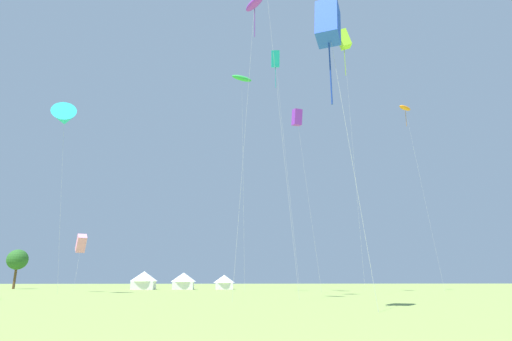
{
  "coord_description": "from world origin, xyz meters",
  "views": [
    {
      "loc": [
        -3.26,
        -4.83,
        1.5
      ],
      "look_at": [
        0.0,
        32.0,
        11.43
      ],
      "focal_mm": 28.8,
      "sensor_mm": 36.0,
      "label": 1
    }
  ],
  "objects_px": {
    "kite_orange_parafoil": "(405,108)",
    "tree_distant_left": "(17,260)",
    "kite_pink_box": "(81,243)",
    "kite_green_parafoil": "(242,79)",
    "festival_tent_right": "(144,279)",
    "kite_lime_box": "(344,40)",
    "festival_tent_left": "(184,280)",
    "kite_purple_box": "(297,118)",
    "kite_blue_box": "(328,23)",
    "kite_purple_parafoil": "(255,4)",
    "kite_cyan_box": "(275,59)",
    "festival_tent_center": "(224,281)",
    "kite_cyan_delta": "(64,118)"
  },
  "relations": [
    {
      "from": "kite_orange_parafoil",
      "to": "tree_distant_left",
      "type": "distance_m",
      "value": 75.01
    },
    {
      "from": "kite_pink_box",
      "to": "tree_distant_left",
      "type": "xyz_separation_m",
      "value": [
        -18.37,
        22.55,
        -1.22
      ]
    },
    {
      "from": "kite_green_parafoil",
      "to": "kite_pink_box",
      "type": "relative_size",
      "value": 3.95
    },
    {
      "from": "kite_orange_parafoil",
      "to": "festival_tent_right",
      "type": "bearing_deg",
      "value": 164.08
    },
    {
      "from": "kite_lime_box",
      "to": "festival_tent_left",
      "type": "height_order",
      "value": "kite_lime_box"
    },
    {
      "from": "festival_tent_right",
      "to": "kite_orange_parafoil",
      "type": "bearing_deg",
      "value": -15.92
    },
    {
      "from": "kite_purple_box",
      "to": "kite_blue_box",
      "type": "xyz_separation_m",
      "value": [
        -4.37,
        -32.55,
        -7.37
      ]
    },
    {
      "from": "festival_tent_right",
      "to": "festival_tent_left",
      "type": "xyz_separation_m",
      "value": [
        6.74,
        0.0,
        -0.11
      ]
    },
    {
      "from": "kite_purple_parafoil",
      "to": "festival_tent_left",
      "type": "relative_size",
      "value": 6.13
    },
    {
      "from": "kite_pink_box",
      "to": "kite_purple_box",
      "type": "distance_m",
      "value": 34.76
    },
    {
      "from": "kite_green_parafoil",
      "to": "kite_orange_parafoil",
      "type": "height_order",
      "value": "kite_green_parafoil"
    },
    {
      "from": "kite_cyan_box",
      "to": "kite_orange_parafoil",
      "type": "height_order",
      "value": "kite_cyan_box"
    },
    {
      "from": "kite_pink_box",
      "to": "kite_blue_box",
      "type": "bearing_deg",
      "value": -56.15
    },
    {
      "from": "kite_purple_box",
      "to": "festival_tent_left",
      "type": "height_order",
      "value": "kite_purple_box"
    },
    {
      "from": "kite_blue_box",
      "to": "kite_lime_box",
      "type": "xyz_separation_m",
      "value": [
        11.49,
        31.27,
        19.56
      ]
    },
    {
      "from": "kite_pink_box",
      "to": "festival_tent_left",
      "type": "distance_m",
      "value": 20.68
    },
    {
      "from": "kite_cyan_box",
      "to": "kite_lime_box",
      "type": "height_order",
      "value": "kite_lime_box"
    },
    {
      "from": "kite_purple_parafoil",
      "to": "kite_cyan_box",
      "type": "distance_m",
      "value": 24.36
    },
    {
      "from": "kite_purple_parafoil",
      "to": "tree_distant_left",
      "type": "bearing_deg",
      "value": 129.2
    },
    {
      "from": "kite_green_parafoil",
      "to": "kite_cyan_box",
      "type": "xyz_separation_m",
      "value": [
        5.08,
        0.74,
        3.83
      ]
    },
    {
      "from": "kite_orange_parafoil",
      "to": "festival_tent_right",
      "type": "relative_size",
      "value": 6.5
    },
    {
      "from": "kite_purple_box",
      "to": "kite_orange_parafoil",
      "type": "height_order",
      "value": "kite_orange_parafoil"
    },
    {
      "from": "kite_purple_parafoil",
      "to": "festival_tent_center",
      "type": "xyz_separation_m",
      "value": [
        -1.73,
        41.95,
        -24.77
      ]
    },
    {
      "from": "kite_blue_box",
      "to": "kite_cyan_delta",
      "type": "bearing_deg",
      "value": 132.28
    },
    {
      "from": "kite_lime_box",
      "to": "kite_purple_box",
      "type": "bearing_deg",
      "value": 169.79
    },
    {
      "from": "kite_purple_box",
      "to": "kite_cyan_box",
      "type": "height_order",
      "value": "kite_cyan_box"
    },
    {
      "from": "kite_lime_box",
      "to": "festival_tent_right",
      "type": "relative_size",
      "value": 8.12
    },
    {
      "from": "kite_green_parafoil",
      "to": "kite_purple_box",
      "type": "xyz_separation_m",
      "value": [
        7.92,
        -0.33,
        -5.95
      ]
    },
    {
      "from": "kite_cyan_delta",
      "to": "kite_blue_box",
      "type": "bearing_deg",
      "value": -47.72
    },
    {
      "from": "kite_lime_box",
      "to": "kite_blue_box",
      "type": "bearing_deg",
      "value": -110.18
    },
    {
      "from": "kite_purple_parafoil",
      "to": "kite_orange_parafoil",
      "type": "bearing_deg",
      "value": 46.39
    },
    {
      "from": "kite_lime_box",
      "to": "festival_tent_center",
      "type": "height_order",
      "value": "kite_lime_box"
    },
    {
      "from": "kite_blue_box",
      "to": "kite_cyan_box",
      "type": "bearing_deg",
      "value": 87.41
    },
    {
      "from": "kite_purple_box",
      "to": "festival_tent_left",
      "type": "relative_size",
      "value": 5.81
    },
    {
      "from": "kite_purple_parafoil",
      "to": "kite_purple_box",
      "type": "xyz_separation_m",
      "value": [
        7.91,
        21.49,
        -2.12
      ]
    },
    {
      "from": "kite_purple_box",
      "to": "festival_tent_left",
      "type": "bearing_deg",
      "value": 129.19
    },
    {
      "from": "kite_blue_box",
      "to": "festival_tent_right",
      "type": "xyz_separation_m",
      "value": [
        -19.04,
        53.0,
        -14.95
      ]
    },
    {
      "from": "kite_lime_box",
      "to": "festival_tent_left",
      "type": "bearing_deg",
      "value": 137.59
    },
    {
      "from": "festival_tent_center",
      "to": "kite_blue_box",
      "type": "bearing_deg",
      "value": -84.31
    },
    {
      "from": "kite_purple_box",
      "to": "kite_orange_parafoil",
      "type": "distance_m",
      "value": 22.47
    },
    {
      "from": "kite_orange_parafoil",
      "to": "tree_distant_left",
      "type": "xyz_separation_m",
      "value": [
        -68.15,
        19.57,
        -24.48
      ]
    },
    {
      "from": "kite_purple_box",
      "to": "kite_lime_box",
      "type": "distance_m",
      "value": 14.17
    },
    {
      "from": "kite_pink_box",
      "to": "festival_tent_left",
      "type": "relative_size",
      "value": 1.78
    },
    {
      "from": "festival_tent_right",
      "to": "tree_distant_left",
      "type": "xyz_separation_m",
      "value": [
        -24.54,
        7.14,
        3.55
      ]
    },
    {
      "from": "kite_green_parafoil",
      "to": "kite_lime_box",
      "type": "distance_m",
      "value": 16.37
    },
    {
      "from": "kite_green_parafoil",
      "to": "festival_tent_left",
      "type": "height_order",
      "value": "kite_green_parafoil"
    },
    {
      "from": "kite_green_parafoil",
      "to": "kite_cyan_box",
      "type": "height_order",
      "value": "kite_cyan_box"
    },
    {
      "from": "kite_lime_box",
      "to": "tree_distant_left",
      "type": "distance_m",
      "value": 69.46
    },
    {
      "from": "kite_purple_parafoil",
      "to": "kite_green_parafoil",
      "type": "height_order",
      "value": "kite_green_parafoil"
    },
    {
      "from": "kite_pink_box",
      "to": "kite_blue_box",
      "type": "distance_m",
      "value": 46.4
    }
  ]
}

